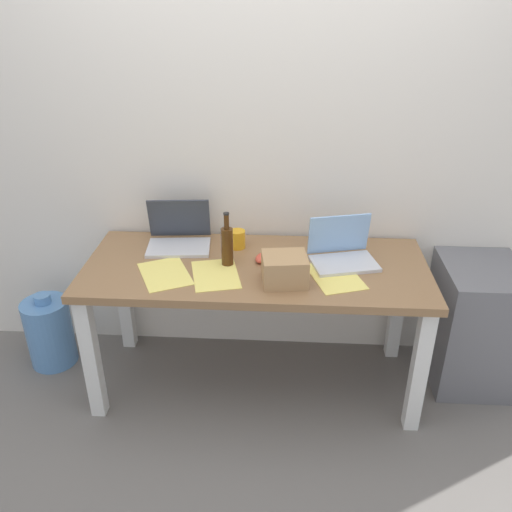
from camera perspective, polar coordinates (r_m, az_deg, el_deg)
name	(u,v)px	position (r m, az deg, el deg)	size (l,w,h in m)	color
ground_plane	(256,380)	(3.00, 0.00, -13.22)	(8.00, 8.00, 0.00)	slate
back_wall	(261,127)	(2.75, 0.53, 13.74)	(5.20, 0.08, 2.60)	silver
desk	(256,283)	(2.63, 0.00, -2.92)	(1.68, 0.69, 0.72)	olive
laptop_left	(179,236)	(2.78, -8.30, 2.09)	(0.34, 0.27, 0.24)	silver
laptop_right	(342,253)	(2.63, 9.27, 0.34)	(0.36, 0.30, 0.22)	silver
beer_bottle	(227,245)	(2.55, -3.13, 1.19)	(0.06, 0.06, 0.27)	#47280F
computer_mouse	(262,258)	(2.61, 0.65, -0.19)	(0.06, 0.10, 0.03)	#D84C38
cardboard_box	(285,269)	(2.41, 3.09, -1.43)	(0.20, 0.17, 0.13)	tan
coffee_mug	(237,239)	(2.74, -2.01, 1.82)	(0.08, 0.08, 0.10)	gold
paper_sheet_front_left	(165,274)	(2.54, -9.77, -1.90)	(0.21, 0.30, 0.00)	#F4E06B
paper_sheet_front_right	(335,276)	(2.51, 8.52, -2.18)	(0.21, 0.30, 0.00)	#F4E06B
paper_yellow_folder	(216,275)	(2.51, -4.37, -2.01)	(0.21, 0.30, 0.00)	#F4E06B
water_cooler_jug	(50,332)	(3.23, -21.33, -7.62)	(0.26, 0.26, 0.45)	#598CC6
filing_cabinet	(473,324)	(3.06, 22.35, -6.79)	(0.40, 0.48, 0.68)	slate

